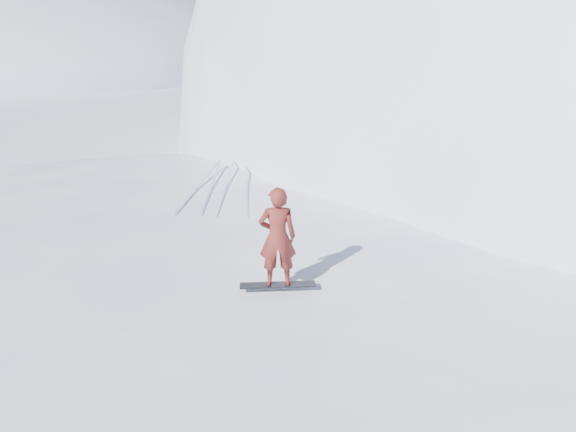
% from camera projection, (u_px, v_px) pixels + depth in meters
% --- Properties ---
extents(ground, '(400.00, 400.00, 0.00)m').
position_uv_depth(ground, '(172.00, 353.00, 14.70)').
color(ground, white).
rests_on(ground, ground).
extents(near_ridge, '(36.00, 28.00, 4.80)m').
position_uv_depth(near_ridge, '(248.00, 300.00, 17.29)').
color(near_ridge, white).
rests_on(near_ridge, ground).
extents(peak_shoulder, '(28.00, 24.00, 18.00)m').
position_uv_depth(peak_shoulder, '(516.00, 165.00, 31.35)').
color(peak_shoulder, white).
rests_on(peak_shoulder, ground).
extents(far_ridge_c, '(140.00, 90.00, 36.00)m').
position_uv_depth(far_ridge_c, '(187.00, 41.00, 124.42)').
color(far_ridge_c, white).
rests_on(far_ridge_c, ground).
extents(wind_bumps, '(16.00, 14.40, 1.00)m').
position_uv_depth(wind_bumps, '(181.00, 309.00, 16.77)').
color(wind_bumps, white).
rests_on(wind_bumps, ground).
extents(snowboard, '(1.50, 0.67, 0.02)m').
position_uv_depth(snowboard, '(278.00, 285.00, 12.49)').
color(snowboard, black).
rests_on(snowboard, near_ridge).
extents(snowboarder, '(0.82, 0.65, 1.97)m').
position_uv_depth(snowboarder, '(277.00, 237.00, 12.17)').
color(snowboarder, maroon).
rests_on(snowboarder, snowboard).
extents(board_tracks, '(2.61, 5.97, 0.04)m').
position_uv_depth(board_tracks, '(221.00, 184.00, 19.28)').
color(board_tracks, silver).
rests_on(board_tracks, ground).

